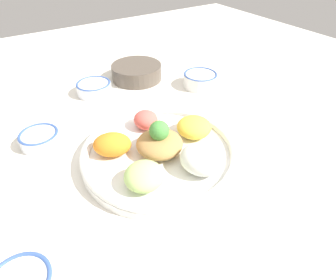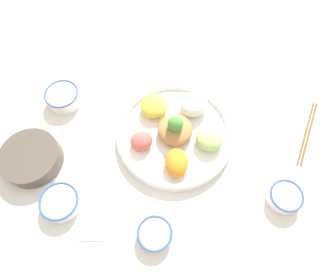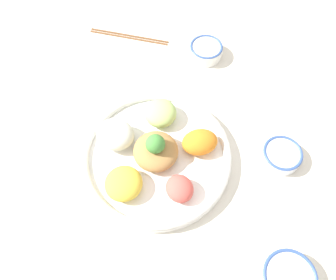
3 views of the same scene
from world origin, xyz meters
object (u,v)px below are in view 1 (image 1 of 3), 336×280
at_px(salad_platter, 161,150).
at_px(side_serving_bowl, 137,71).
at_px(rice_bowl_blue, 40,138).
at_px(sauce_bowl_dark, 94,87).
at_px(serving_spoon_main, 54,113).
at_px(sauce_bowl_red, 200,79).

distance_m(salad_platter, side_serving_bowl, 0.44).
distance_m(salad_platter, rice_bowl_blue, 0.31).
relative_size(rice_bowl_blue, sauce_bowl_dark, 0.87).
distance_m(rice_bowl_blue, serving_spoon_main, 0.14).
height_order(salad_platter, sauce_bowl_red, salad_platter).
relative_size(salad_platter, rice_bowl_blue, 3.81).
distance_m(sauce_bowl_red, rice_bowl_blue, 0.54).
bearing_deg(salad_platter, sauce_bowl_dark, 92.00).
height_order(rice_bowl_blue, side_serving_bowl, side_serving_bowl).
bearing_deg(sauce_bowl_dark, salad_platter, -88.00).
xyz_separation_m(sauce_bowl_dark, serving_spoon_main, (-0.15, -0.06, -0.02)).
bearing_deg(sauce_bowl_red, serving_spoon_main, 169.18).
relative_size(sauce_bowl_red, side_serving_bowl, 0.65).
distance_m(sauce_bowl_dark, serving_spoon_main, 0.16).
xyz_separation_m(sauce_bowl_dark, side_serving_bowl, (0.17, 0.02, 0.01)).
xyz_separation_m(rice_bowl_blue, sauce_bowl_dark, (0.21, 0.18, 0.00)).
bearing_deg(serving_spoon_main, sauce_bowl_dark, -35.94).
distance_m(sauce_bowl_dark, side_serving_bowl, 0.17).
xyz_separation_m(salad_platter, rice_bowl_blue, (-0.23, 0.21, -0.01)).
height_order(sauce_bowl_dark, serving_spoon_main, sauce_bowl_dark).
relative_size(rice_bowl_blue, serving_spoon_main, 0.85).
bearing_deg(salad_platter, serving_spoon_main, 115.50).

